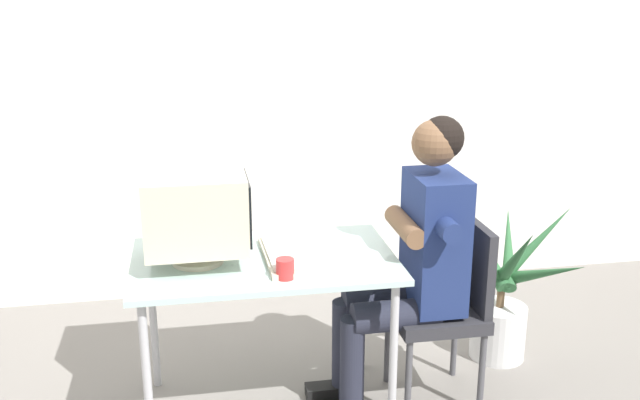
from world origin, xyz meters
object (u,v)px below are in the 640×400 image
office_chair (448,301)px  person_seated (413,255)px  desk (265,273)px  desk_mug (285,268)px  crt_monitor (197,211)px  keyboard (281,256)px  potted_plant (501,293)px

office_chair → person_seated: 0.30m
desk → desk_mug: 0.27m
office_chair → person_seated: person_seated is taller
office_chair → person_seated: bearing=180.0°
person_seated → desk_mug: bearing=-162.6°
crt_monitor → keyboard: bearing=-3.1°
crt_monitor → desk: bearing=1.0°
potted_plant → desk_mug: size_ratio=9.92×
crt_monitor → office_chair: size_ratio=0.50×
desk → potted_plant: size_ratio=1.35×
office_chair → person_seated: (-0.18, 0.00, 0.24)m
desk → crt_monitor: 0.41m
crt_monitor → potted_plant: (1.52, 0.27, -0.61)m
desk_mug → keyboard: bearing=86.8°
office_chair → keyboard: bearing=178.3°
desk_mug → potted_plant: bearing=23.0°
desk → crt_monitor: (-0.28, -0.00, 0.30)m
keyboard → desk_mug: bearing=-93.2°
desk → desk_mug: desk_mug is taller
desk → person_seated: size_ratio=0.84×
office_chair → desk_mug: 0.85m
keyboard → desk_mug: (-0.01, -0.21, 0.03)m
potted_plant → desk_mug: (-1.18, -0.50, 0.42)m
desk → potted_plant: bearing=12.1°
desk → person_seated: (0.66, -0.05, 0.06)m
keyboard → potted_plant: (1.17, 0.29, -0.40)m
keyboard → potted_plant: 1.27m
crt_monitor → office_chair: crt_monitor is taller
desk_mug → desk: bearing=104.3°
office_chair → potted_plant: size_ratio=1.02×
desk → keyboard: size_ratio=2.40×
keyboard → person_seated: (0.59, -0.02, -0.03)m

